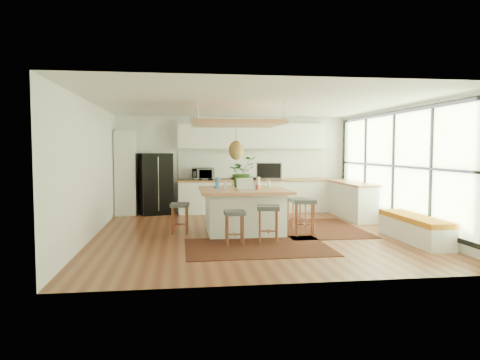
{
  "coord_description": "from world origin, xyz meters",
  "views": [
    {
      "loc": [
        -1.5,
        -9.08,
        1.76
      ],
      "look_at": [
        -0.2,
        0.5,
        1.1
      ],
      "focal_mm": 33.18,
      "sensor_mm": 36.0,
      "label": 1
    }
  ],
  "objects": [
    {
      "name": "back_counter_top",
      "position": [
        0.55,
        3.18,
        0.9
      ],
      "size": [
        4.24,
        0.64,
        0.05
      ],
      "primitive_type": "cube",
      "color": "#AB613C",
      "rests_on": "back_counter_base"
    },
    {
      "name": "monitor",
      "position": [
        0.47,
        0.61,
        1.19
      ],
      "size": [
        0.63,
        0.46,
        0.56
      ],
      "primitive_type": null,
      "rotation": [
        0.0,
        0.0,
        -0.46
      ],
      "color": "#A5A5AA",
      "rests_on": "island"
    },
    {
      "name": "right_counter_top",
      "position": [
        2.93,
        2.0,
        0.9
      ],
      "size": [
        0.64,
        2.54,
        0.05
      ],
      "primitive_type": "cube",
      "color": "#AB613C",
      "rests_on": "right_counter_base"
    },
    {
      "name": "wall_right",
      "position": [
        3.25,
        0.0,
        1.35
      ],
      "size": [
        0.0,
        7.0,
        7.0
      ],
      "primitive_type": "plane",
      "rotation": [
        1.57,
        0.0,
        -1.57
      ],
      "color": "white",
      "rests_on": "ground"
    },
    {
      "name": "upper_cabinets",
      "position": [
        0.55,
        3.32,
        2.15
      ],
      "size": [
        4.2,
        0.34,
        0.7
      ],
      "primitive_type": "cube",
      "color": "white",
      "rests_on": "wall_back"
    },
    {
      "name": "rug_near",
      "position": [
        -0.12,
        -1.29,
        0.01
      ],
      "size": [
        2.6,
        1.8,
        0.01
      ],
      "primitive_type": "cube",
      "color": "black",
      "rests_on": "floor"
    },
    {
      "name": "wall_left",
      "position": [
        -3.25,
        0.0,
        1.35
      ],
      "size": [
        0.0,
        7.0,
        7.0
      ],
      "primitive_type": "plane",
      "rotation": [
        1.57,
        0.0,
        1.57
      ],
      "color": "white",
      "rests_on": "ground"
    },
    {
      "name": "range",
      "position": [
        0.3,
        3.18,
        0.5
      ],
      "size": [
        0.76,
        0.62,
        1.0
      ],
      "primitive_type": null,
      "color": "#A5A5AA",
      "rests_on": "floor"
    },
    {
      "name": "island_bottle_1",
      "position": [
        -0.56,
        0.11,
        1.03
      ],
      "size": [
        0.07,
        0.07,
        0.19
      ],
      "primitive_type": "cylinder",
      "color": "silver",
      "rests_on": "island"
    },
    {
      "name": "floor",
      "position": [
        0.0,
        0.0,
        0.0
      ],
      "size": [
        7.0,
        7.0,
        0.0
      ],
      "primitive_type": "plane",
      "color": "#602B1B",
      "rests_on": "ground"
    },
    {
      "name": "backsplash",
      "position": [
        0.55,
        3.48,
        1.35
      ],
      "size": [
        4.2,
        0.02,
        0.8
      ],
      "primitive_type": "cube",
      "color": "white",
      "rests_on": "wall_back"
    },
    {
      "name": "ceiling",
      "position": [
        0.0,
        0.0,
        2.7
      ],
      "size": [
        7.0,
        7.0,
        0.0
      ],
      "primitive_type": "plane",
      "rotation": [
        3.14,
        0.0,
        0.0
      ],
      "color": "white",
      "rests_on": "ground"
    },
    {
      "name": "island_bottle_0",
      "position": [
        -0.71,
        0.36,
        1.03
      ],
      "size": [
        0.07,
        0.07,
        0.19
      ],
      "primitive_type": "cylinder",
      "color": "#3274CA",
      "rests_on": "island"
    },
    {
      "name": "window_bench",
      "position": [
        2.95,
        -1.2,
        0.25
      ],
      "size": [
        0.52,
        2.0,
        0.5
      ],
      "primitive_type": null,
      "color": "white",
      "rests_on": "floor"
    },
    {
      "name": "fridge",
      "position": [
        -2.17,
        3.16,
        0.93
      ],
      "size": [
        0.98,
        0.85,
        1.67
      ],
      "primitive_type": null,
      "rotation": [
        0.0,
        0.0,
        0.28
      ],
      "color": "black",
      "rests_on": "floor"
    },
    {
      "name": "island_bottle_3",
      "position": [
        0.19,
        0.31,
        1.03
      ],
      "size": [
        0.07,
        0.07,
        0.19
      ],
      "primitive_type": "cylinder",
      "color": "silver",
      "rests_on": "island"
    },
    {
      "name": "back_counter_base",
      "position": [
        0.55,
        3.18,
        0.44
      ],
      "size": [
        4.2,
        0.6,
        0.88
      ],
      "primitive_type": "cube",
      "color": "white",
      "rests_on": "floor"
    },
    {
      "name": "ceiling_panel",
      "position": [
        -0.3,
        0.4,
        2.05
      ],
      "size": [
        1.86,
        1.86,
        0.8
      ],
      "primitive_type": null,
      "color": "#AB613C",
      "rests_on": "ceiling"
    },
    {
      "name": "stool_right_back",
      "position": [
        1.11,
        0.63,
        0.35
      ],
      "size": [
        0.45,
        0.45,
        0.67
      ],
      "primitive_type": null,
      "rotation": [
        0.0,
        0.0,
        1.72
      ],
      "color": "#404447",
      "rests_on": "floor"
    },
    {
      "name": "microwave",
      "position": [
        -0.87,
        3.19,
        1.13
      ],
      "size": [
        0.6,
        0.34,
        0.41
      ],
      "primitive_type": "imported",
      "rotation": [
        0.0,
        0.0,
        -0.01
      ],
      "color": "#A5A5AA",
      "rests_on": "back_counter_top"
    },
    {
      "name": "island_bottle_2",
      "position": [
        0.09,
        -0.04,
        1.03
      ],
      "size": [
        0.07,
        0.07,
        0.19
      ],
      "primitive_type": "cylinder",
      "color": "#A13E35",
      "rests_on": "island"
    },
    {
      "name": "rug_right",
      "position": [
        1.56,
        0.43,
        0.01
      ],
      "size": [
        1.8,
        2.6,
        0.01
      ],
      "primitive_type": "cube",
      "color": "black",
      "rests_on": "floor"
    },
    {
      "name": "wall_front",
      "position": [
        0.0,
        -3.5,
        1.35
      ],
      "size": [
        6.5,
        0.0,
        6.5
      ],
      "primitive_type": "plane",
      "rotation": [
        -1.57,
        0.0,
        0.0
      ],
      "color": "white",
      "rests_on": "ground"
    },
    {
      "name": "island_bowl",
      "position": [
        -0.71,
        0.64,
        0.95
      ],
      "size": [
        0.22,
        0.22,
        0.05
      ],
      "primitive_type": "imported",
      "rotation": [
        0.0,
        0.0,
        0.12
      ],
      "color": "silver",
      "rests_on": "island"
    },
    {
      "name": "laptop",
      "position": [
        -0.15,
        -0.15,
        1.05
      ],
      "size": [
        0.4,
        0.42,
        0.27
      ],
      "primitive_type": null,
      "rotation": [
        0.0,
        0.0,
        0.11
      ],
      "color": "#A5A5AA",
      "rests_on": "island"
    },
    {
      "name": "stool_left_side",
      "position": [
        -1.51,
        0.24,
        0.35
      ],
      "size": [
        0.42,
        0.42,
        0.64
      ],
      "primitive_type": null,
      "rotation": [
        0.0,
        0.0,
        -1.67
      ],
      "color": "#404447",
      "rests_on": "floor"
    },
    {
      "name": "island",
      "position": [
        -0.16,
        0.26,
        0.47
      ],
      "size": [
        1.85,
        1.85,
        0.93
      ],
      "primitive_type": null,
      "color": "#AB613C",
      "rests_on": "floor"
    },
    {
      "name": "island_plant",
      "position": [
        -0.13,
        0.72,
        1.19
      ],
      "size": [
        0.87,
        0.9,
        0.53
      ],
      "primitive_type": "imported",
      "rotation": [
        0.0,
        0.0,
        0.56
      ],
      "color": "#1E4C19",
      "rests_on": "island"
    },
    {
      "name": "stool_right_front",
      "position": [
        1.02,
        -0.33,
        0.35
      ],
      "size": [
        0.52,
        0.52,
        0.75
      ],
      "primitive_type": null,
      "rotation": [
        0.0,
        0.0,
        1.39
      ],
      "color": "#404447",
      "rests_on": "floor"
    },
    {
      "name": "pantry",
      "position": [
        -2.95,
        3.18,
        1.12
      ],
      "size": [
        0.55,
        0.6,
        2.25
      ],
      "primitive_type": "cube",
      "color": "white",
      "rests_on": "floor"
    },
    {
      "name": "wall_back",
      "position": [
        0.0,
        3.5,
        1.35
      ],
      "size": [
        6.5,
        0.0,
        6.5
      ],
      "primitive_type": "plane",
      "rotation": [
        1.57,
        0.0,
        0.0
      ],
      "color": "white",
      "rests_on": "ground"
    },
    {
      "name": "stool_near_right",
      "position": [
        0.15,
        -0.9,
        0.35
      ],
      "size": [
        0.49,
        0.49,
        0.71
      ],
      "primitive_type": null,
      "rotation": [
        0.0,
        0.0,
        -0.18
      ],
      "color": "#404447",
      "rests_on": "floor"
    },
    {
      "name": "right_counter_base",
      "position": [
        2.93,
        2.0,
        0.44
      ],
      "size": [
        0.6,
        2.5,
        0.88
      ],
      "primitive_type": "cube",
      "color": "white",
      "rests_on": "floor"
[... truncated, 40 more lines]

